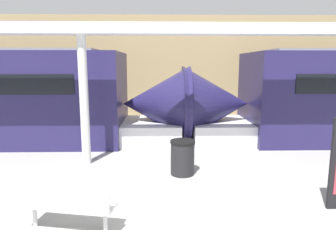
% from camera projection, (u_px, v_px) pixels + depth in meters
% --- Properties ---
extents(station_wall, '(56.00, 0.20, 5.00)m').
position_uv_depth(station_wall, '(155.00, 68.00, 14.49)').
color(station_wall, tan).
rests_on(station_wall, ground_plane).
extents(bench_near, '(1.59, 0.71, 0.86)m').
position_uv_depth(bench_near, '(66.00, 203.00, 4.74)').
color(bench_near, silver).
rests_on(bench_near, ground_plane).
extents(trash_bin, '(0.61, 0.61, 0.85)m').
position_uv_depth(trash_bin, '(183.00, 157.00, 7.34)').
color(trash_bin, black).
rests_on(trash_bin, ground_plane).
extents(support_column_near, '(0.24, 0.24, 3.44)m').
position_uv_depth(support_column_near, '(84.00, 101.00, 7.94)').
color(support_column_near, silver).
rests_on(support_column_near, ground_plane).
extents(canopy_beam, '(28.00, 0.60, 0.28)m').
position_uv_depth(canopy_beam, '(81.00, 29.00, 7.63)').
color(canopy_beam, silver).
rests_on(canopy_beam, support_column_near).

